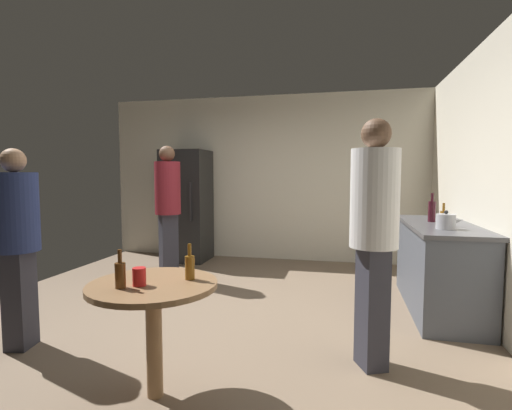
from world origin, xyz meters
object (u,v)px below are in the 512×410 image
(refrigerator, at_px, (187,206))
(person_in_maroon_shirt, at_px, (168,201))
(person_in_white_shirt, at_px, (374,223))
(person_in_navy_shirt, at_px, (17,233))
(kettle, at_px, (446,221))
(foreground_table, at_px, (153,299))
(plastic_cup_red, at_px, (139,277))
(beer_bottle_on_counter, at_px, (443,218))
(beer_bottle_brown, at_px, (120,274))
(wine_bottle_on_counter, at_px, (432,211))
(beer_bottle_amber, at_px, (190,266))

(refrigerator, xyz_separation_m, person_in_maroon_shirt, (0.22, -1.14, 0.15))
(person_in_white_shirt, relative_size, person_in_navy_shirt, 1.12)
(kettle, xyz_separation_m, foreground_table, (-2.08, -1.70, -0.34))
(plastic_cup_red, height_order, person_in_maroon_shirt, person_in_maroon_shirt)
(beer_bottle_on_counter, height_order, plastic_cup_red, beer_bottle_on_counter)
(person_in_maroon_shirt, bearing_deg, beer_bottle_brown, -24.69)
(kettle, bearing_deg, wine_bottle_on_counter, 90.70)
(foreground_table, distance_m, plastic_cup_red, 0.19)
(person_in_navy_shirt, bearing_deg, beer_bottle_on_counter, 12.23)
(person_in_maroon_shirt, bearing_deg, kettle, 29.74)
(beer_bottle_on_counter, relative_size, person_in_navy_shirt, 0.14)
(refrigerator, relative_size, person_in_navy_shirt, 1.12)
(wine_bottle_on_counter, distance_m, beer_bottle_brown, 3.28)
(beer_bottle_on_counter, distance_m, person_in_maroon_shirt, 3.31)
(beer_bottle_brown, bearing_deg, beer_bottle_amber, 39.62)
(person_in_navy_shirt, bearing_deg, foreground_table, -26.91)
(wine_bottle_on_counter, relative_size, person_in_white_shirt, 0.17)
(foreground_table, distance_m, person_in_maroon_shirt, 2.85)
(beer_bottle_on_counter, height_order, person_in_navy_shirt, person_in_navy_shirt)
(plastic_cup_red, bearing_deg, person_in_maroon_shirt, 112.39)
(kettle, relative_size, person_in_white_shirt, 0.14)
(foreground_table, height_order, beer_bottle_brown, beer_bottle_brown)
(kettle, height_order, beer_bottle_brown, kettle)
(beer_bottle_amber, bearing_deg, person_in_navy_shirt, 170.31)
(refrigerator, height_order, plastic_cup_red, refrigerator)
(plastic_cup_red, distance_m, person_in_navy_shirt, 1.43)
(beer_bottle_on_counter, bearing_deg, beer_bottle_brown, -137.35)
(foreground_table, height_order, plastic_cup_red, plastic_cup_red)
(refrigerator, distance_m, person_in_navy_shirt, 3.33)
(foreground_table, bearing_deg, beer_bottle_amber, 31.53)
(beer_bottle_brown, xyz_separation_m, person_in_navy_shirt, (-1.26, 0.54, 0.12))
(kettle, distance_m, beer_bottle_amber, 2.46)
(person_in_white_shirt, height_order, person_in_navy_shirt, person_in_white_shirt)
(beer_bottle_amber, bearing_deg, wine_bottle_on_counter, 48.93)
(kettle, distance_m, plastic_cup_red, 2.78)
(refrigerator, bearing_deg, beer_bottle_brown, -72.36)
(person_in_navy_shirt, bearing_deg, beer_bottle_amber, -20.90)
(kettle, relative_size, beer_bottle_amber, 1.06)
(beer_bottle_on_counter, xyz_separation_m, person_in_navy_shirt, (-3.49, -1.51, -0.04))
(beer_bottle_amber, relative_size, beer_bottle_brown, 1.00)
(plastic_cup_red, distance_m, person_in_maroon_shirt, 2.89)
(beer_bottle_on_counter, height_order, person_in_maroon_shirt, person_in_maroon_shirt)
(kettle, xyz_separation_m, plastic_cup_red, (-2.12, -1.78, -0.18))
(beer_bottle_brown, bearing_deg, refrigerator, 107.64)
(beer_bottle_amber, bearing_deg, beer_bottle_brown, -140.38)
(refrigerator, xyz_separation_m, wine_bottle_on_counter, (3.43, -1.45, 0.12))
(beer_bottle_amber, height_order, plastic_cup_red, beer_bottle_amber)
(beer_bottle_amber, height_order, person_in_navy_shirt, person_in_navy_shirt)
(beer_bottle_on_counter, height_order, beer_bottle_brown, beer_bottle_on_counter)
(beer_bottle_on_counter, distance_m, plastic_cup_red, 2.93)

